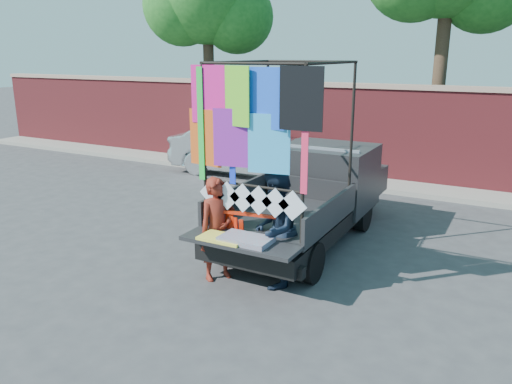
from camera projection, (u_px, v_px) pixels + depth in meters
The scene contains 8 objects.
ground at pixel (268, 277), 7.80m from camera, with size 90.00×90.00×0.00m, color #38383A.
brick_wall at pixel (387, 133), 13.37m from camera, with size 30.00×0.45×2.61m.
curb at pixel (377, 184), 13.12m from camera, with size 30.00×1.20×0.12m, color gray.
pickup_truck at pixel (316, 192), 9.52m from camera, with size 2.07×5.20×3.27m.
sedan at pixel (249, 149), 14.26m from camera, with size 1.58×4.52×1.49m, color silver.
woman at pixel (218, 229), 7.58m from camera, with size 0.59×0.39×1.61m, color maroon.
man at pixel (275, 229), 7.34m from camera, with size 0.86×0.67×1.78m, color #131E30.
streamer_bundle at pixel (239, 226), 7.49m from camera, with size 1.05×0.23×0.72m.
Camera 1 is at (3.25, -6.38, 3.38)m, focal length 35.00 mm.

